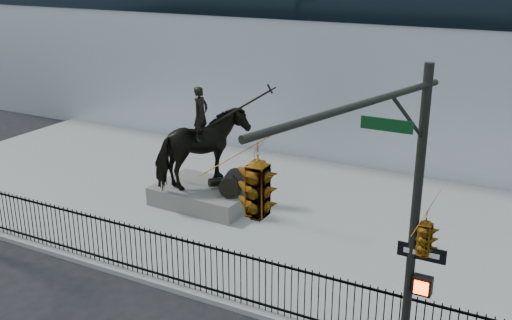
% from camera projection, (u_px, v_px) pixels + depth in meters
% --- Properties ---
extents(ground, '(120.00, 120.00, 0.00)m').
position_uv_depth(ground, '(136.00, 306.00, 15.82)').
color(ground, black).
rests_on(ground, ground).
extents(plaza, '(30.00, 12.00, 0.15)m').
position_uv_depth(plaza, '(259.00, 210.00, 21.64)').
color(plaza, gray).
rests_on(plaza, ground).
extents(building, '(44.00, 14.00, 9.00)m').
position_uv_depth(building, '(376.00, 42.00, 31.05)').
color(building, silver).
rests_on(building, ground).
extents(picket_fence, '(22.10, 0.10, 1.50)m').
position_uv_depth(picket_fence, '(162.00, 256.00, 16.57)').
color(picket_fence, black).
rests_on(picket_fence, plaza).
extents(statue_plinth, '(3.65, 2.57, 0.67)m').
position_uv_depth(statue_plinth, '(206.00, 195.00, 21.89)').
color(statue_plinth, '#5C5A54').
rests_on(statue_plinth, plaza).
extents(equestrian_statue, '(4.57, 2.90, 3.87)m').
position_uv_depth(equestrian_statue, '(206.00, 150.00, 21.29)').
color(equestrian_statue, black).
rests_on(equestrian_statue, statue_plinth).
extents(traffic_signal_right, '(2.17, 6.86, 7.00)m').
position_uv_depth(traffic_signal_right, '(353.00, 212.00, 9.69)').
color(traffic_signal_right, black).
rests_on(traffic_signal_right, ground).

